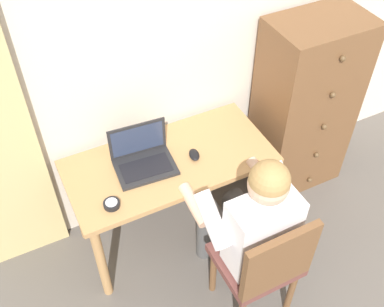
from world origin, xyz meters
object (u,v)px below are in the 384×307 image
(desk, at_px, (170,172))
(person_seated, at_px, (248,219))
(desk_clock, at_px, (112,204))
(laptop, at_px, (143,158))
(dresser, at_px, (304,107))
(computer_mouse, at_px, (194,155))
(chair, at_px, (263,264))

(desk, xyz_separation_m, person_seated, (0.21, -0.55, 0.07))
(desk_clock, bearing_deg, laptop, 38.54)
(desk, height_order, dresser, dresser)
(person_seated, distance_m, computer_mouse, 0.52)
(dresser, relative_size, person_seated, 1.09)
(chair, distance_m, desk_clock, 0.88)
(person_seated, relative_size, computer_mouse, 12.07)
(chair, xyz_separation_m, laptop, (-0.36, 0.78, 0.27))
(chair, distance_m, computer_mouse, 0.74)
(desk, distance_m, laptop, 0.22)
(laptop, bearing_deg, chair, -65.04)
(desk, relative_size, desk_clock, 13.57)
(chair, distance_m, laptop, 0.90)
(laptop, height_order, desk_clock, laptop)
(dresser, height_order, computer_mouse, dresser)
(dresser, xyz_separation_m, person_seated, (-0.84, -0.65, 0.03))
(person_seated, bearing_deg, computer_mouse, 97.49)
(person_seated, relative_size, desk_clock, 13.41)
(desk, bearing_deg, desk_clock, -157.28)
(laptop, xyz_separation_m, computer_mouse, (0.29, -0.08, -0.04))
(desk, height_order, computer_mouse, computer_mouse)
(desk, xyz_separation_m, chair, (0.21, -0.74, -0.11))
(dresser, xyz_separation_m, chair, (-0.84, -0.84, -0.16))
(desk, distance_m, chair, 0.77)
(dresser, height_order, laptop, dresser)
(dresser, bearing_deg, person_seated, -142.30)
(person_seated, bearing_deg, laptop, 121.25)
(person_seated, relative_size, laptop, 3.38)
(laptop, distance_m, desk_clock, 0.35)
(laptop, bearing_deg, dresser, 2.83)
(laptop, xyz_separation_m, desk_clock, (-0.27, -0.21, -0.04))
(chair, xyz_separation_m, desk_clock, (-0.63, 0.56, 0.23))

